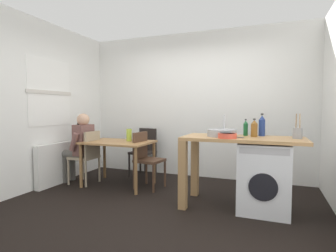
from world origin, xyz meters
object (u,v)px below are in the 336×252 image
(chair_spare_by_wall, at_px, (145,149))
(dining_table, at_px, (118,147))
(bottle_clear_small, at_px, (262,126))
(vase, at_px, (129,135))
(mixing_bowl, at_px, (227,135))
(washing_machine, at_px, (264,177))
(bottle_squat_brown, at_px, (254,129))
(seated_person, at_px, (80,144))
(utensil_crock, at_px, (298,133))
(chair_person_seat, at_px, (87,154))
(bottle_tall_green, at_px, (246,128))
(chair_opposite, at_px, (146,156))

(chair_spare_by_wall, bearing_deg, dining_table, 90.10)
(bottle_clear_small, distance_m, vase, 2.11)
(chair_spare_by_wall, bearing_deg, mixing_bowl, 151.65)
(washing_machine, height_order, bottle_squat_brown, bottle_squat_brown)
(seated_person, xyz_separation_m, utensil_crock, (3.36, -0.18, 0.32))
(chair_person_seat, relative_size, bottle_tall_green, 4.06)
(chair_spare_by_wall, relative_size, washing_machine, 1.05)
(chair_person_seat, relative_size, bottle_squat_brown, 3.85)
(washing_machine, bearing_deg, chair_person_seat, 175.40)
(utensil_crock, bearing_deg, washing_machine, -171.90)
(chair_person_seat, relative_size, chair_spare_by_wall, 1.00)
(seated_person, bearing_deg, bottle_clear_small, -88.69)
(chair_opposite, height_order, vase, vase)
(mixing_bowl, height_order, vase, mixing_bowl)
(chair_person_seat, distance_m, utensil_crock, 3.24)
(dining_table, distance_m, vase, 0.27)
(seated_person, bearing_deg, bottle_squat_brown, -91.89)
(chair_opposite, bearing_deg, seated_person, -75.12)
(chair_opposite, height_order, utensil_crock, utensil_crock)
(seated_person, distance_m, bottle_squat_brown, 2.89)
(dining_table, xyz_separation_m, chair_opposite, (0.48, 0.06, -0.14))
(chair_person_seat, distance_m, chair_spare_by_wall, 1.09)
(bottle_tall_green, distance_m, bottle_squat_brown, 0.17)
(mixing_bowl, bearing_deg, seated_person, 170.53)
(dining_table, height_order, mixing_bowl, mixing_bowl)
(washing_machine, distance_m, mixing_bowl, 0.70)
(dining_table, distance_m, chair_spare_by_wall, 0.79)
(washing_machine, height_order, utensil_crock, utensil_crock)
(dining_table, height_order, bottle_squat_brown, bottle_squat_brown)
(washing_machine, relative_size, bottle_clear_small, 2.89)
(chair_opposite, height_order, bottle_tall_green, bottle_tall_green)
(dining_table, bearing_deg, washing_machine, -8.19)
(dining_table, bearing_deg, utensil_crock, -5.95)
(bottle_squat_brown, xyz_separation_m, bottle_clear_small, (0.09, 0.16, 0.03))
(chair_person_seat, distance_m, vase, 0.80)
(chair_opposite, relative_size, bottle_clear_small, 3.03)
(dining_table, relative_size, washing_machine, 1.28)
(bottle_squat_brown, relative_size, utensil_crock, 0.78)
(chair_opposite, xyz_separation_m, mixing_bowl, (1.39, -0.59, 0.45))
(chair_opposite, bearing_deg, bottle_clear_small, 92.60)
(dining_table, distance_m, bottle_tall_green, 2.08)
(bottle_tall_green, xyz_separation_m, bottle_clear_small, (0.20, 0.03, 0.03))
(chair_person_seat, bearing_deg, bottle_squat_brown, -92.00)
(vase, bearing_deg, chair_person_seat, -163.85)
(seated_person, bearing_deg, washing_machine, -93.35)
(mixing_bowl, distance_m, utensil_crock, 0.83)
(chair_spare_by_wall, xyz_separation_m, washing_machine, (2.18, -1.10, -0.08))
(chair_spare_by_wall, height_order, bottle_tall_green, bottle_tall_green)
(chair_opposite, distance_m, washing_machine, 1.85)
(chair_person_seat, bearing_deg, chair_opposite, -80.00)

